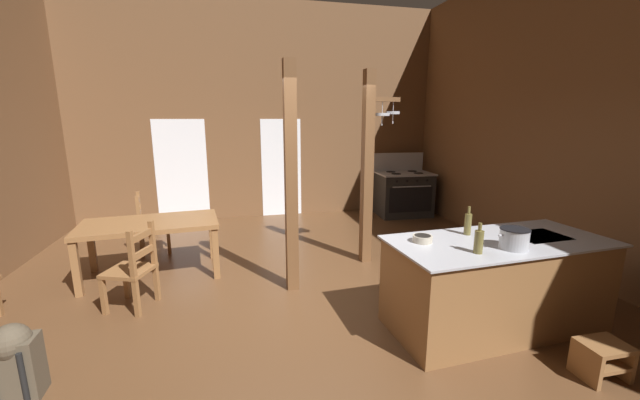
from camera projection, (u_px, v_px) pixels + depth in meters
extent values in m
cube|color=brown|center=(300.00, 307.00, 4.28)|extent=(8.15, 8.94, 0.10)
cube|color=brown|center=(262.00, 113.00, 7.74)|extent=(8.15, 0.14, 4.36)
cube|color=brown|center=(593.00, 109.00, 4.66)|extent=(0.14, 8.94, 4.36)
cube|color=white|center=(182.00, 171.00, 7.54)|extent=(1.00, 0.01, 2.05)
cube|color=white|center=(281.00, 168.00, 8.00)|extent=(0.84, 0.01, 2.05)
cube|color=brown|center=(495.00, 284.00, 3.73)|extent=(2.15, 1.02, 0.89)
cube|color=#A8AAB2|center=(500.00, 241.00, 3.64)|extent=(2.21, 1.08, 0.02)
cube|color=black|center=(539.00, 236.00, 3.77)|extent=(0.54, 0.43, 0.00)
cube|color=black|center=(464.00, 301.00, 4.22)|extent=(1.99, 0.15, 0.10)
cube|color=#252525|center=(403.00, 195.00, 8.08)|extent=(1.14, 0.81, 0.90)
cube|color=black|center=(411.00, 200.00, 7.72)|extent=(0.93, 0.05, 0.52)
cylinder|color=#A8AAB2|center=(412.00, 187.00, 7.64)|extent=(0.83, 0.06, 0.02)
cube|color=#A8AAB2|center=(404.00, 173.00, 7.98)|extent=(1.18, 0.85, 0.03)
cube|color=#A8AAB2|center=(398.00, 162.00, 8.29)|extent=(1.14, 0.10, 0.40)
cylinder|color=black|center=(418.00, 173.00, 7.88)|extent=(0.21, 0.21, 0.01)
cylinder|color=black|center=(396.00, 174.00, 7.79)|extent=(0.21, 0.21, 0.01)
cylinder|color=black|center=(412.00, 171.00, 8.17)|extent=(0.21, 0.21, 0.01)
cylinder|color=black|center=(391.00, 172.00, 8.08)|extent=(0.21, 0.21, 0.01)
cylinder|color=black|center=(427.00, 180.00, 7.68)|extent=(0.05, 0.03, 0.04)
cylinder|color=black|center=(417.00, 181.00, 7.64)|extent=(0.05, 0.03, 0.04)
cylinder|color=black|center=(407.00, 181.00, 7.60)|extent=(0.05, 0.03, 0.04)
cylinder|color=black|center=(397.00, 181.00, 7.56)|extent=(0.05, 0.03, 0.04)
cube|color=brown|center=(367.00, 170.00, 5.28)|extent=(0.15, 0.15, 2.71)
cube|color=brown|center=(382.00, 99.00, 5.12)|extent=(0.53, 0.11, 0.06)
cylinder|color=#A8AAB2|center=(382.00, 106.00, 5.15)|extent=(0.01, 0.01, 0.18)
cylinder|color=#A8AAB2|center=(382.00, 114.00, 5.17)|extent=(0.21, 0.21, 0.04)
cylinder|color=#A8AAB2|center=(382.00, 120.00, 5.19)|extent=(0.02, 0.02, 0.14)
cylinder|color=#A8AAB2|center=(393.00, 105.00, 5.19)|extent=(0.01, 0.01, 0.16)
cylinder|color=#A8AAB2|center=(393.00, 113.00, 5.21)|extent=(0.19, 0.19, 0.04)
cylinder|color=#A8AAB2|center=(393.00, 119.00, 5.23)|extent=(0.02, 0.02, 0.14)
cube|color=brown|center=(291.00, 180.00, 4.38)|extent=(0.14, 0.14, 2.71)
cube|color=brown|center=(604.00, 346.00, 3.00)|extent=(0.36, 0.29, 0.04)
cube|color=brown|center=(585.00, 365.00, 3.00)|extent=(0.04, 0.28, 0.26)
cube|color=brown|center=(617.00, 359.00, 3.07)|extent=(0.04, 0.28, 0.26)
cube|color=brown|center=(601.00, 362.00, 3.03)|extent=(0.32, 0.29, 0.03)
cube|color=brown|center=(150.00, 224.00, 4.91)|extent=(1.78, 1.07, 0.06)
cube|color=brown|center=(92.00, 248.00, 5.09)|extent=(0.09, 0.09, 0.68)
cube|color=brown|center=(212.00, 236.00, 5.60)|extent=(0.09, 0.09, 0.68)
cube|color=brown|center=(76.00, 269.00, 4.37)|extent=(0.09, 0.09, 0.68)
cube|color=brown|center=(216.00, 253.00, 4.88)|extent=(0.09, 0.09, 0.68)
cube|color=brown|center=(154.00, 225.00, 5.84)|extent=(0.51, 0.51, 0.04)
cube|color=brown|center=(168.00, 234.00, 6.13)|extent=(0.06, 0.06, 0.41)
cube|color=brown|center=(169.00, 241.00, 5.79)|extent=(0.06, 0.06, 0.41)
cube|color=brown|center=(141.00, 221.00, 5.93)|extent=(0.06, 0.06, 0.95)
cube|color=brown|center=(140.00, 227.00, 5.59)|extent=(0.06, 0.06, 0.95)
cube|color=brown|center=(138.00, 201.00, 5.68)|extent=(0.10, 0.38, 0.07)
cube|color=brown|center=(139.00, 213.00, 5.72)|extent=(0.10, 0.38, 0.07)
cube|color=brown|center=(129.00, 271.00, 4.10)|extent=(0.57, 0.57, 0.04)
cube|color=brown|center=(104.00, 296.00, 3.99)|extent=(0.06, 0.06, 0.41)
cube|color=brown|center=(126.00, 281.00, 4.36)|extent=(0.06, 0.06, 0.41)
cube|color=brown|center=(134.00, 275.00, 3.89)|extent=(0.06, 0.06, 0.95)
cube|color=brown|center=(154.00, 261.00, 4.25)|extent=(0.06, 0.06, 0.95)
cube|color=brown|center=(141.00, 236.00, 3.99)|extent=(0.17, 0.37, 0.07)
cube|color=brown|center=(143.00, 252.00, 4.03)|extent=(0.17, 0.37, 0.07)
cube|color=#4C4233|center=(16.00, 369.00, 2.79)|extent=(0.33, 0.23, 0.48)
cube|color=#4C4233|center=(26.00, 366.00, 2.93)|extent=(0.23, 0.07, 0.17)
cylinder|color=black|center=(23.00, 377.00, 2.70)|extent=(0.04, 0.04, 0.38)
sphere|color=#4C4233|center=(11.00, 342.00, 2.74)|extent=(0.28, 0.28, 0.27)
cylinder|color=#A8AAB2|center=(514.00, 239.00, 3.38)|extent=(0.25, 0.25, 0.18)
cylinder|color=black|center=(515.00, 229.00, 3.36)|extent=(0.26, 0.26, 0.01)
cylinder|color=#A8AAB2|center=(501.00, 235.00, 3.34)|extent=(0.05, 0.02, 0.02)
cylinder|color=#A8AAB2|center=(528.00, 233.00, 3.40)|extent=(0.05, 0.02, 0.02)
cylinder|color=#B2A893|center=(422.00, 239.00, 3.57)|extent=(0.19, 0.19, 0.06)
cylinder|color=black|center=(423.00, 235.00, 3.56)|extent=(0.15, 0.15, 0.00)
cylinder|color=brown|center=(479.00, 242.00, 3.26)|extent=(0.08, 0.08, 0.20)
cylinder|color=brown|center=(480.00, 227.00, 3.23)|extent=(0.03, 0.03, 0.07)
cylinder|color=brown|center=(468.00, 224.00, 3.78)|extent=(0.07, 0.07, 0.22)
cylinder|color=brown|center=(469.00, 210.00, 3.75)|extent=(0.03, 0.03, 0.08)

